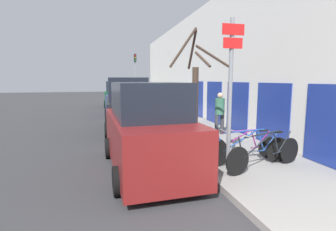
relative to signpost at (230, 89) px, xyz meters
The scene contains 14 objects.
ground_plane 7.29m from the signpost, 103.51° to the left, with size 80.00×80.00×0.00m, color #333335.
sidewalk_curb 9.84m from the signpost, 84.19° to the left, with size 3.20×32.00×0.15m.
building_facade 9.94m from the signpost, 74.01° to the left, with size 0.23×32.00×6.50m.
signpost is the anchor object (origin of this frame).
bicycle_0 1.86m from the signpost, 14.15° to the right, with size 2.48×0.77×0.95m.
bicycle_1 1.76m from the signpost, 15.98° to the left, with size 2.45×0.44×0.95m.
bicycle_2 1.94m from the signpost, 40.08° to the left, with size 2.16×0.45×0.85m.
parked_car_0 2.35m from the signpost, 156.90° to the left, with size 2.21×4.48×2.32m.
parked_car_1 6.69m from the signpost, 107.07° to the left, with size 2.10×4.47×2.47m.
parked_car_2 12.56m from the signpost, 98.18° to the left, with size 2.32×4.70×2.26m.
parked_car_3 18.19m from the signpost, 95.63° to the left, with size 2.32×4.48×2.22m.
pedestrian_near 4.36m from the signpost, 67.96° to the left, with size 0.44×0.38×1.71m.
street_tree 2.36m from the signpost, 91.14° to the left, with size 1.98×1.62×3.89m.
traffic_light 16.91m from the signpost, 90.82° to the left, with size 0.20×0.30×4.50m.
Camera 1 is at (-1.38, -1.38, 2.40)m, focal length 28.00 mm.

